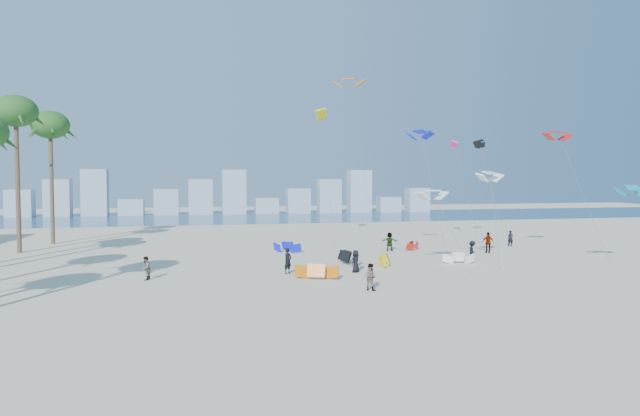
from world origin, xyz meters
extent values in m
plane|color=beige|center=(0.00, 0.00, 0.00)|extent=(220.00, 220.00, 0.00)
plane|color=navy|center=(0.00, 72.00, 0.01)|extent=(220.00, 220.00, 0.00)
imported|color=black|center=(0.08, 13.43, 0.92)|extent=(0.80, 0.76, 1.84)
imported|color=gray|center=(3.92, 6.52, 0.82)|extent=(1.00, 1.00, 1.64)
imported|color=black|center=(4.93, 12.94, 0.80)|extent=(0.91, 0.91, 1.60)
imported|color=gray|center=(19.67, 20.49, 0.94)|extent=(1.09, 1.12, 1.88)
imported|color=black|center=(15.79, 16.15, 0.83)|extent=(1.16, 1.22, 1.66)
imported|color=gray|center=(11.43, 23.75, 0.87)|extent=(1.69, 1.12, 1.74)
imported|color=black|center=(24.33, 24.33, 0.80)|extent=(0.65, 0.50, 1.59)
imported|color=gray|center=(-9.54, 13.14, 0.79)|extent=(0.80, 0.91, 1.57)
cylinder|color=#595959|center=(11.72, 11.63, 2.93)|extent=(2.13, 2.27, 5.87)
cylinder|color=#595959|center=(13.87, 19.44, 5.43)|extent=(1.34, 3.19, 10.87)
cylinder|color=#595959|center=(24.57, 14.23, 5.33)|extent=(1.72, 4.56, 10.68)
cylinder|color=#595959|center=(6.73, 28.92, 6.90)|extent=(0.21, 5.36, 13.81)
cylinder|color=#595959|center=(20.41, 26.00, 5.29)|extent=(0.23, 5.30, 10.59)
cylinder|color=#595959|center=(11.87, 34.03, 9.00)|extent=(1.55, 4.91, 18.01)
cylinder|color=#595959|center=(24.47, 28.29, 5.37)|extent=(2.08, 2.10, 10.74)
cylinder|color=#595959|center=(15.75, 12.62, 3.59)|extent=(0.31, 2.13, 7.19)
cylinder|color=brown|center=(-21.78, 30.00, 6.39)|extent=(0.40, 0.40, 12.79)
ellipsoid|color=#22571F|center=(-21.78, 30.00, 12.79)|extent=(3.80, 3.80, 2.85)
cylinder|color=brown|center=(-20.51, 37.00, 6.12)|extent=(0.40, 0.40, 12.23)
ellipsoid|color=#22571F|center=(-20.51, 37.00, 12.23)|extent=(3.80, 3.80, 2.85)
cube|color=#9EADBF|center=(-35.80, 82.00, 2.40)|extent=(4.40, 3.00, 4.80)
cube|color=#9EADBF|center=(-29.60, 82.00, 3.30)|extent=(4.40, 3.00, 6.60)
cube|color=#9EADBF|center=(-23.40, 82.00, 4.20)|extent=(4.40, 3.00, 8.40)
cube|color=#9EADBF|center=(-17.20, 82.00, 1.50)|extent=(4.40, 3.00, 3.00)
cube|color=#9EADBF|center=(-11.00, 82.00, 2.40)|extent=(4.40, 3.00, 4.80)
cube|color=#9EADBF|center=(-4.80, 82.00, 3.30)|extent=(4.40, 3.00, 6.60)
cube|color=#9EADBF|center=(1.40, 82.00, 4.20)|extent=(4.40, 3.00, 8.40)
cube|color=#9EADBF|center=(7.60, 82.00, 1.50)|extent=(4.40, 3.00, 3.00)
cube|color=#9EADBF|center=(13.80, 82.00, 2.40)|extent=(4.40, 3.00, 4.80)
cube|color=#9EADBF|center=(20.00, 82.00, 3.30)|extent=(4.40, 3.00, 6.60)
cube|color=#9EADBF|center=(26.20, 82.00, 4.20)|extent=(4.40, 3.00, 8.40)
cube|color=#9EADBF|center=(32.40, 82.00, 1.50)|extent=(4.40, 3.00, 3.00)
cube|color=#9EADBF|center=(38.60, 82.00, 2.40)|extent=(4.40, 3.00, 4.80)
camera|label=1|loc=(-6.54, -25.53, 6.73)|focal=31.58mm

